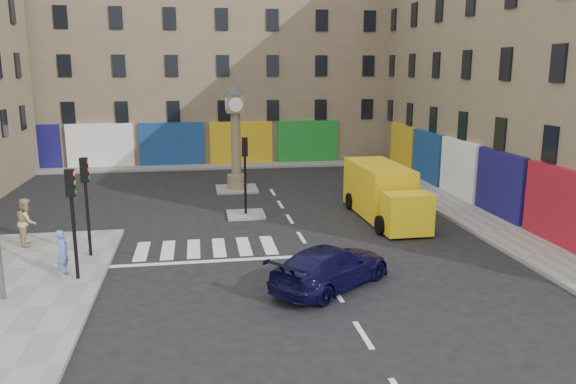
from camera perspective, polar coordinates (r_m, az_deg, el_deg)
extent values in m
plane|color=black|center=(20.09, 3.49, -7.97)|extent=(120.00, 120.00, 0.00)
cube|color=gray|center=(31.92, 14.86, -0.51)|extent=(2.60, 30.00, 0.15)
cube|color=gray|center=(41.14, -8.84, 2.60)|extent=(32.00, 2.40, 0.15)
cube|color=gray|center=(27.34, -4.31, -2.30)|extent=(1.80, 1.80, 0.12)
cube|color=gray|center=(33.16, -5.23, 0.31)|extent=(2.40, 2.40, 0.12)
cube|color=#887459|center=(34.27, 25.54, 12.94)|extent=(10.00, 30.00, 16.00)
cube|color=#826F57|center=(46.38, -9.28, 14.13)|extent=(32.00, 10.00, 17.00)
cylinder|color=black|center=(19.76, -20.85, -4.40)|extent=(0.12, 0.12, 2.80)
cube|color=black|center=(19.33, -21.27, 0.86)|extent=(0.28, 0.22, 0.90)
cylinder|color=black|center=(22.03, -19.65, -2.62)|extent=(0.12, 0.12, 2.80)
cube|color=black|center=(21.65, -20.00, 2.12)|extent=(0.28, 0.22, 0.90)
cylinder|color=black|center=(27.01, -4.36, 0.70)|extent=(0.12, 0.12, 2.80)
cube|color=black|center=(26.69, -4.42, 4.59)|extent=(0.28, 0.22, 0.90)
cylinder|color=#887459|center=(33.07, -5.24, 1.09)|extent=(1.10, 1.10, 0.80)
cylinder|color=#887459|center=(32.71, -5.32, 4.87)|extent=(0.56, 0.56, 3.60)
cube|color=#887459|center=(32.49, -5.40, 8.89)|extent=(1.00, 1.00, 1.00)
cylinder|color=white|center=(31.97, -5.33, 8.83)|extent=(0.80, 0.06, 0.80)
cone|color=#333338|center=(32.45, -5.43, 10.39)|extent=(1.20, 1.20, 0.70)
imported|color=black|center=(18.47, 4.40, -7.58)|extent=(4.89, 4.41, 1.37)
cube|color=yellow|center=(27.63, 9.15, 0.36)|extent=(2.16, 5.01, 2.38)
cube|color=yellow|center=(24.31, 12.03, -2.16)|extent=(1.99, 1.28, 1.76)
cube|color=black|center=(24.17, 12.12, -1.24)|extent=(1.78, 0.96, 0.73)
cylinder|color=black|center=(24.47, 9.36, -3.34)|extent=(0.27, 0.83, 0.83)
cylinder|color=black|center=(25.23, 13.80, -3.06)|extent=(0.27, 0.83, 0.83)
cylinder|color=black|center=(28.66, 6.31, -0.92)|extent=(0.27, 0.83, 0.83)
cylinder|color=black|center=(29.31, 10.20, -0.75)|extent=(0.27, 0.83, 0.83)
imported|color=#5A80CE|center=(20.42, -21.89, -5.75)|extent=(0.55, 0.67, 1.57)
imported|color=tan|center=(24.42, -25.02, -2.75)|extent=(0.88, 1.04, 1.89)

